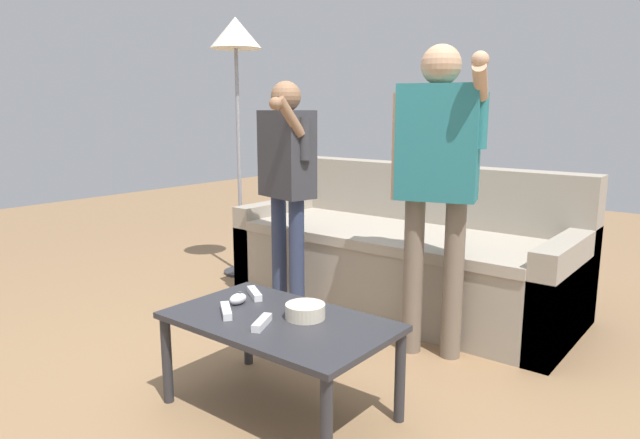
% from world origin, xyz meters
% --- Properties ---
extents(ground_plane, '(12.00, 12.00, 0.00)m').
position_xyz_m(ground_plane, '(0.00, 0.00, 0.00)').
color(ground_plane, '#93704C').
extents(couch, '(2.17, 0.90, 0.89)m').
position_xyz_m(couch, '(-0.14, 1.38, 0.31)').
color(couch, '#9E9384').
rests_on(couch, ground).
extents(coffee_table, '(0.94, 0.55, 0.41)m').
position_xyz_m(coffee_table, '(0.15, -0.14, 0.36)').
color(coffee_table, '#2D2D33').
rests_on(coffee_table, ground).
extents(snack_bowl, '(0.16, 0.16, 0.06)m').
position_xyz_m(snack_bowl, '(0.23, -0.07, 0.44)').
color(snack_bowl, beige).
rests_on(snack_bowl, coffee_table).
extents(game_remote_nunchuk, '(0.06, 0.09, 0.05)m').
position_xyz_m(game_remote_nunchuk, '(-0.12, -0.12, 0.44)').
color(game_remote_nunchuk, white).
rests_on(game_remote_nunchuk, coffee_table).
extents(floor_lamp, '(0.38, 0.38, 1.91)m').
position_xyz_m(floor_lamp, '(-1.48, 1.21, 1.68)').
color(floor_lamp, '#2D2D33').
rests_on(floor_lamp, ground).
extents(player_right, '(0.50, 0.31, 1.56)m').
position_xyz_m(player_right, '(0.38, 0.77, 0.98)').
color(player_right, '#756656').
rests_on(player_right, ground).
extents(player_left, '(0.41, 0.39, 1.42)m').
position_xyz_m(player_left, '(-0.59, 0.74, 0.89)').
color(player_left, '#2D3856').
rests_on(player_left, ground).
extents(game_remote_wand_near, '(0.09, 0.15, 0.03)m').
position_xyz_m(game_remote_wand_near, '(0.15, -0.25, 0.43)').
color(game_remote_wand_near, white).
rests_on(game_remote_wand_near, coffee_table).
extents(game_remote_wand_far, '(0.15, 0.13, 0.03)m').
position_xyz_m(game_remote_wand_far, '(-0.06, -0.24, 0.43)').
color(game_remote_wand_far, white).
rests_on(game_remote_wand_far, coffee_table).
extents(game_remote_wand_spare, '(0.15, 0.11, 0.03)m').
position_xyz_m(game_remote_wand_spare, '(-0.13, -0.01, 0.43)').
color(game_remote_wand_spare, white).
rests_on(game_remote_wand_spare, coffee_table).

